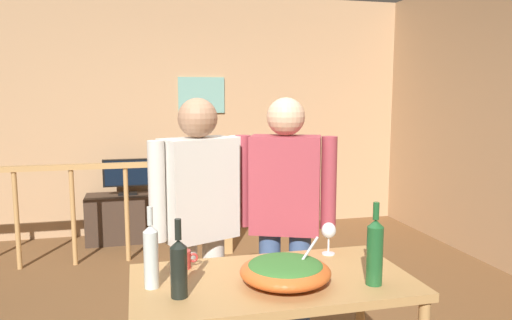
{
  "coord_description": "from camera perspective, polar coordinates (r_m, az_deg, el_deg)",
  "views": [
    {
      "loc": [
        -0.49,
        -2.8,
        1.61
      ],
      "look_at": [
        0.1,
        -0.43,
        1.28
      ],
      "focal_mm": 34.29,
      "sensor_mm": 36.0,
      "label": 1
    }
  ],
  "objects": [
    {
      "name": "flat_screen_tv",
      "position": [
        5.49,
        -14.81,
        -1.56
      ],
      "size": [
        0.51,
        0.12,
        0.4
      ],
      "color": "black",
      "rests_on": "tv_console"
    },
    {
      "name": "person_standing_left",
      "position": [
        2.79,
        -6.65,
        -6.29
      ],
      "size": [
        0.56,
        0.36,
        1.59
      ],
      "rotation": [
        0.0,
        0.0,
        3.53
      ],
      "color": "beige",
      "rests_on": "ground_plane"
    },
    {
      "name": "salad_bowl",
      "position": [
        2.22,
        3.44,
        -12.71
      ],
      "size": [
        0.41,
        0.41,
        0.21
      ],
      "color": "#DB5B23",
      "rests_on": "serving_table"
    },
    {
      "name": "back_wall",
      "position": [
        5.83,
        -9.13,
        5.28
      ],
      "size": [
        5.6,
        0.1,
        2.76
      ],
      "primitive_type": "cube",
      "color": "tan",
      "rests_on": "ground_plane"
    },
    {
      "name": "framed_picture",
      "position": [
        5.79,
        -6.39,
        7.53
      ],
      "size": [
        0.54,
        0.03,
        0.42
      ],
      "primitive_type": "cube",
      "color": "#6DA295"
    },
    {
      "name": "mug_red",
      "position": [
        2.43,
        -8.5,
        -11.39
      ],
      "size": [
        0.12,
        0.08,
        0.09
      ],
      "color": "#B7332D",
      "rests_on": "serving_table"
    },
    {
      "name": "wine_bottle_dark",
      "position": [
        2.08,
        -8.99,
        -12.19
      ],
      "size": [
        0.07,
        0.07,
        0.33
      ],
      "color": "black",
      "rests_on": "serving_table"
    },
    {
      "name": "stair_railing",
      "position": [
        4.87,
        -15.36,
        -4.27
      ],
      "size": [
        3.02,
        0.1,
        1.02
      ],
      "color": "#B2844C",
      "rests_on": "ground_plane"
    },
    {
      "name": "serving_table",
      "position": [
        2.34,
        1.9,
        -15.58
      ],
      "size": [
        1.27,
        0.68,
        0.78
      ],
      "color": "#B2844C",
      "rests_on": "ground_plane"
    },
    {
      "name": "person_standing_right",
      "position": [
        2.89,
        3.41,
        -5.73
      ],
      "size": [
        0.55,
        0.36,
        1.59
      ],
      "rotation": [
        0.0,
        0.0,
        2.75
      ],
      "color": "#3D5684",
      "rests_on": "ground_plane"
    },
    {
      "name": "wine_bottle_green",
      "position": [
        2.24,
        13.69,
        -10.24
      ],
      "size": [
        0.07,
        0.07,
        0.37
      ],
      "color": "#1E5628",
      "rests_on": "serving_table"
    },
    {
      "name": "wine_bottle_clear",
      "position": [
        2.19,
        -12.14,
        -10.77
      ],
      "size": [
        0.06,
        0.06,
        0.36
      ],
      "color": "silver",
      "rests_on": "serving_table"
    },
    {
      "name": "wine_glass",
      "position": [
        2.61,
        8.48,
        -8.29
      ],
      "size": [
        0.08,
        0.08,
        0.17
      ],
      "color": "silver",
      "rests_on": "serving_table"
    },
    {
      "name": "tv_console",
      "position": [
        5.62,
        -14.63,
        -6.5
      ],
      "size": [
        0.9,
        0.4,
        0.52
      ],
      "primitive_type": "cube",
      "color": "#38281E",
      "rests_on": "ground_plane"
    }
  ]
}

